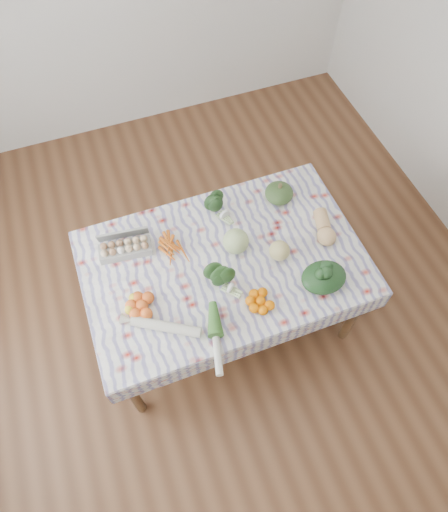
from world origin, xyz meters
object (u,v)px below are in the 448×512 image
Objects in this scene: kabocha_squash at (279,193)px; grapefruit at (279,251)px; cabbage at (236,241)px; dining_table at (224,268)px; egg_carton at (125,249)px; butternut_squash at (324,227)px.

grapefruit is at bearing -113.65° from kabocha_squash.
dining_table is at bearing -147.97° from cabbage.
egg_carton is 1.25× the size of butternut_squash.
butternut_squash is at bearing -1.36° from dining_table.
butternut_squash is (0.15, -0.34, -0.00)m from kabocha_squash.
dining_table is 13.01× the size of grapefruit.
kabocha_squash is 0.44m from grapefruit.
butternut_squash is at bearing 11.20° from grapefruit.
cabbage is (0.63, -0.20, 0.04)m from egg_carton.
kabocha_squash is (0.49, 0.32, 0.14)m from dining_table.
egg_carton is at bearing -176.66° from kabocha_squash.
kabocha_squash is at bearing 10.24° from egg_carton.
grapefruit is at bearing -153.62° from butternut_squash.
cabbage is 1.26× the size of grapefruit.
kabocha_squash is at bearing 66.35° from grapefruit.
dining_table is at bearing -166.18° from butternut_squash.
cabbage reaches higher than kabocha_squash.
grapefruit is at bearing -14.19° from dining_table.
grapefruit reaches higher than butternut_squash.
egg_carton is at bearing 153.74° from dining_table.
kabocha_squash reaches higher than butternut_squash.
cabbage reaches higher than grapefruit.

